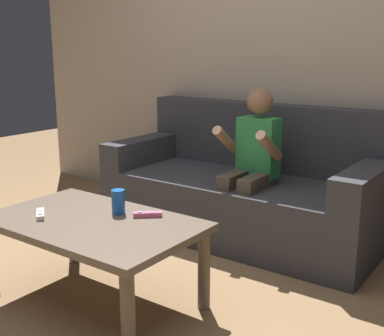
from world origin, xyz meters
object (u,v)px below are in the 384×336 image
at_px(game_remote_white_near_edge, 40,214).
at_px(coffee_table, 93,232).
at_px(person_seated_on_couch, 251,160).
at_px(soda_can, 118,202).
at_px(game_remote_pink_center, 148,214).
at_px(couch, 245,191).

bearing_deg(game_remote_white_near_edge, coffee_table, 25.32).
distance_m(person_seated_on_couch, coffee_table, 1.14).
xyz_separation_m(person_seated_on_couch, coffee_table, (-0.25, -1.09, -0.19)).
bearing_deg(coffee_table, soda_can, 76.28).
distance_m(game_remote_white_near_edge, game_remote_pink_center, 0.52).
bearing_deg(couch, game_remote_white_near_edge, -104.17).
bearing_deg(person_seated_on_couch, coffee_table, -103.02).
relative_size(couch, game_remote_pink_center, 14.03).
distance_m(couch, game_remote_white_near_edge, 1.44).
relative_size(couch, coffee_table, 1.76).
bearing_deg(soda_can, coffee_table, -103.72).
relative_size(couch, game_remote_white_near_edge, 13.75).
bearing_deg(coffee_table, game_remote_pink_center, 45.81).
relative_size(coffee_table, game_remote_pink_center, 7.95).
bearing_deg(person_seated_on_couch, game_remote_white_near_edge, -112.30).
height_order(couch, person_seated_on_couch, person_seated_on_couch).
bearing_deg(soda_can, game_remote_white_near_edge, -137.19).
bearing_deg(soda_can, game_remote_pink_center, 17.43).
distance_m(person_seated_on_couch, soda_can, 0.98).
bearing_deg(coffee_table, game_remote_white_near_edge, -154.68).
height_order(couch, game_remote_white_near_edge, couch).
bearing_deg(game_remote_pink_center, couch, 93.91).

